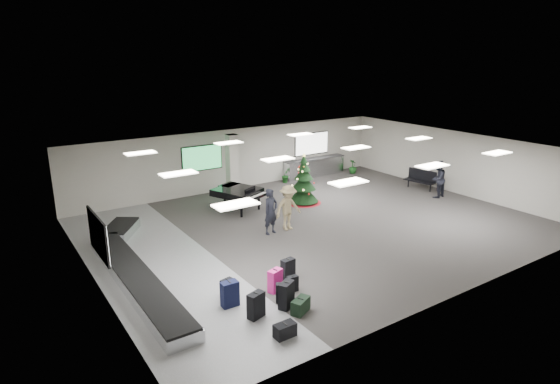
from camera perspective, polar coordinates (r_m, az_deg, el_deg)
ground at (r=19.87m, az=4.56°, el=-4.13°), size 18.00×18.00×0.00m
room_envelope at (r=19.46m, az=2.61°, el=2.66°), size 18.02×14.02×3.21m
baggage_carousel at (r=16.40m, az=-17.57°, el=-8.75°), size 2.28×9.71×0.43m
service_counter at (r=27.68m, az=4.21°, el=3.05°), size 4.05×0.65×1.08m
suitcase_0 at (r=13.65m, az=0.78°, el=-12.44°), size 0.58×0.49×0.81m
suitcase_1 at (r=13.96m, az=0.30°, el=-12.19°), size 0.43×0.36×0.61m
pink_suitcase at (r=14.50m, az=-0.59°, el=-10.75°), size 0.51×0.39×0.73m
suitcase_3 at (r=15.27m, az=0.98°, el=-9.35°), size 0.48×0.30×0.70m
navy_suitcase at (r=13.80m, az=-6.14°, el=-12.26°), size 0.50×0.30×0.79m
suitcase_5 at (r=13.22m, az=-2.93°, el=-13.63°), size 0.55×0.40×0.76m
green_duffel at (r=13.52m, az=2.53°, el=-13.67°), size 0.70×0.56×0.44m
suitcase_7 at (r=14.55m, az=1.52°, el=-11.12°), size 0.36×0.21×0.52m
suitcase_8 at (r=14.31m, az=-6.44°, el=-11.58°), size 0.43×0.31×0.59m
black_duffel at (r=12.52m, az=0.60°, el=-16.50°), size 0.58×0.32×0.39m
christmas_tree at (r=22.61m, az=2.89°, el=0.76°), size 1.73×1.73×2.47m
grand_piano at (r=21.53m, az=-5.12°, el=-0.05°), size 2.31×2.59×1.22m
bench at (r=26.04m, az=16.82°, el=1.59°), size 0.82×1.71×1.04m
traveler_a at (r=18.69m, az=-1.13°, el=-2.39°), size 0.75×0.57×1.87m
traveler_b at (r=19.12m, az=1.00°, el=-1.92°), size 1.26×0.77×1.89m
traveler_bench at (r=24.71m, az=18.68°, el=1.50°), size 1.02×0.85×1.89m
potted_plant_left at (r=26.24m, az=0.70°, el=2.07°), size 0.56×0.50×0.85m
potted_plant_right at (r=28.62m, az=8.87°, el=3.10°), size 0.53×0.53×0.84m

